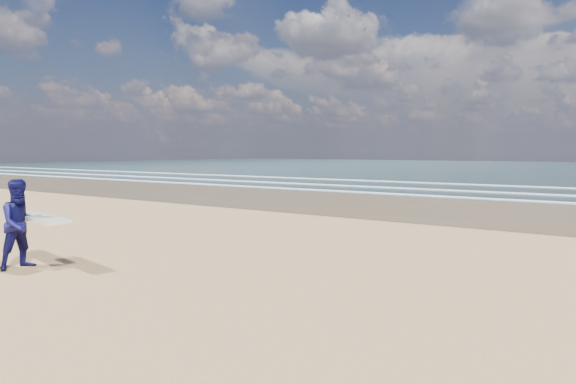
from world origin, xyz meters
The scene contains 1 object.
surfer_far centered at (1.03, 0.49, 0.99)m, with size 2.26×1.31×1.97m.
Camera 1 is at (12.25, -5.37, 2.60)m, focal length 32.00 mm.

